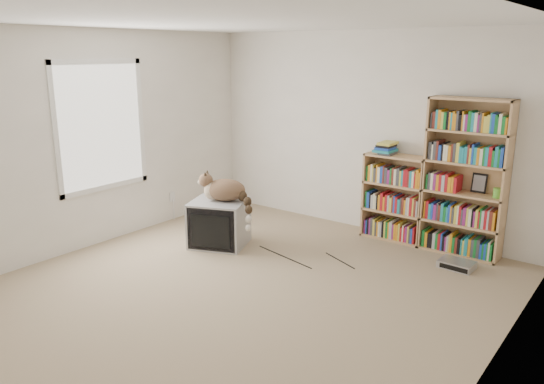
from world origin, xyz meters
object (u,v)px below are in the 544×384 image
Objects in this scene: bookcase_tall at (465,182)px; dvd_player at (457,264)px; cat at (229,194)px; bookcase_short at (395,200)px; crt_tv at (219,223)px.

bookcase_tall is 0.94m from dvd_player.
bookcase_tall reaches higher than cat.
cat is 0.77× the size of bookcase_short.
bookcase_short reaches higher than crt_tv.
bookcase_short is 2.98× the size of dvd_player.
dvd_player is at bearing -0.60° from crt_tv.
crt_tv reaches higher than dvd_player.
bookcase_tall reaches higher than bookcase_short.
crt_tv is at bearing 171.37° from cat.
bookcase_short is at bearing 14.90° from cat.
crt_tv is at bearing -136.83° from bookcase_short.
bookcase_tall is at bearing 0.04° from bookcase_short.
crt_tv is 0.98× the size of cat.
dvd_player is at bearing -7.87° from cat.
dvd_player is (2.39, 0.95, -0.60)m from cat.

